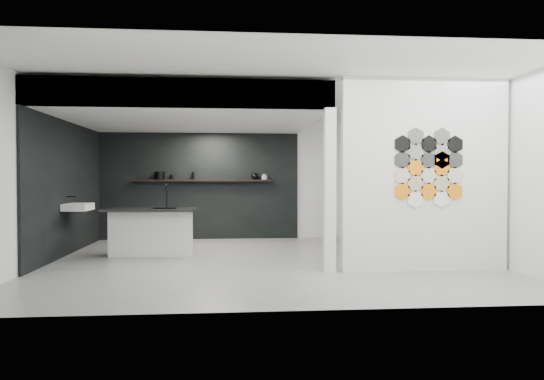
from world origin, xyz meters
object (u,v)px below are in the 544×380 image
(glass_vase, at_px, (265,177))
(glass_bowl, at_px, (265,177))
(wall_basin, at_px, (78,207))
(kitchen_island, at_px, (151,231))
(kettle, at_px, (255,176))
(bottle_dark, at_px, (193,176))
(partition_panel, at_px, (425,175))
(utensil_cup, at_px, (171,177))
(stockpot, at_px, (160,176))

(glass_vase, bearing_deg, glass_bowl, 0.00)
(wall_basin, relative_size, kitchen_island, 0.38)
(kettle, relative_size, bottle_dark, 1.01)
(partition_panel, relative_size, kitchen_island, 1.76)
(glass_vase, bearing_deg, utensil_cup, 180.00)
(wall_basin, xyz_separation_m, glass_bowl, (3.39, 2.07, 0.52))
(partition_panel, relative_size, glass_bowl, 21.48)
(kitchen_island, relative_size, glass_bowl, 12.22)
(partition_panel, height_order, bottle_dark, partition_panel)
(stockpot, height_order, utensil_cup, stockpot)
(wall_basin, distance_m, bottle_dark, 2.81)
(utensil_cup, bearing_deg, bottle_dark, 0.00)
(kitchen_island, distance_m, glass_vase, 3.15)
(glass_bowl, height_order, glass_vase, glass_vase)
(kettle, height_order, glass_bowl, kettle)
(kitchen_island, bearing_deg, glass_bowl, 48.61)
(wall_basin, distance_m, kettle, 3.83)
(glass_bowl, bearing_deg, wall_basin, -148.65)
(stockpot, bearing_deg, kitchen_island, -85.76)
(wall_basin, xyz_separation_m, glass_vase, (3.39, 2.07, 0.53))
(stockpot, bearing_deg, glass_vase, 0.00)
(bottle_dark, relative_size, utensil_cup, 1.66)
(glass_vase, bearing_deg, stockpot, 180.00)
(glass_vase, bearing_deg, partition_panel, -61.77)
(wall_basin, bearing_deg, stockpot, 61.89)
(partition_panel, height_order, utensil_cup, partition_panel)
(kettle, distance_m, glass_vase, 0.21)
(kitchen_island, distance_m, stockpot, 2.34)
(stockpot, height_order, glass_bowl, stockpot)
(utensil_cup, bearing_deg, kitchen_island, -92.48)
(kettle, bearing_deg, utensil_cup, 155.62)
(glass_bowl, bearing_deg, kettle, 180.00)
(kitchen_island, bearing_deg, bottle_dark, 79.04)
(partition_panel, xyz_separation_m, glass_bowl, (-2.08, 3.87, -0.03))
(glass_bowl, xyz_separation_m, bottle_dark, (-1.57, 0.00, 0.04))
(kitchen_island, distance_m, kettle, 3.02)
(bottle_dark, bearing_deg, utensil_cup, 180.00)
(partition_panel, height_order, kitchen_island, partition_panel)
(wall_basin, bearing_deg, glass_bowl, 31.35)
(glass_bowl, xyz_separation_m, utensil_cup, (-2.04, 0.00, 0.00))
(glass_bowl, bearing_deg, bottle_dark, 180.00)
(stockpot, xyz_separation_m, glass_vase, (2.29, 0.00, -0.03))
(wall_basin, bearing_deg, bottle_dark, 48.66)
(stockpot, distance_m, glass_vase, 2.29)
(glass_vase, relative_size, bottle_dark, 0.73)
(stockpot, relative_size, bottle_dark, 1.27)
(partition_panel, relative_size, utensil_cup, 27.99)
(glass_vase, distance_m, bottle_dark, 1.57)
(partition_panel, height_order, stockpot, partition_panel)
(wall_basin, xyz_separation_m, kettle, (3.18, 2.07, 0.54))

